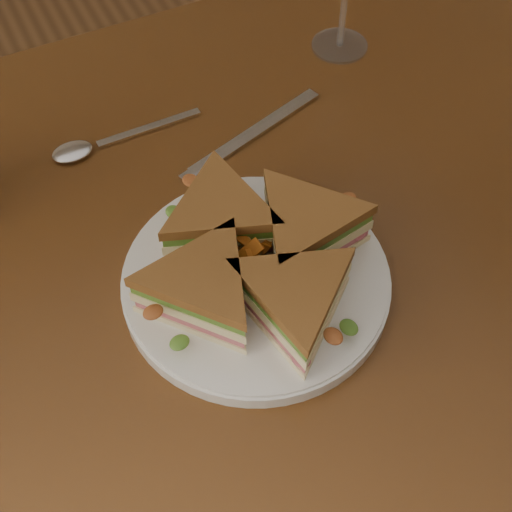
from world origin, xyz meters
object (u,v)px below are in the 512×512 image
at_px(table, 265,271).
at_px(plate, 256,281).
at_px(knife, 247,138).
at_px(sandwich_wedges, 256,259).
at_px(spoon, 91,146).

distance_m(table, plate, 0.14).
bearing_deg(table, knife, 74.04).
distance_m(sandwich_wedges, spoon, 0.28).
height_order(sandwich_wedges, spoon, sandwich_wedges).
bearing_deg(sandwich_wedges, plate, 0.00).
bearing_deg(table, sandwich_wedges, -123.55).
bearing_deg(knife, plate, -130.48).
relative_size(table, sandwich_wedges, 4.35).
relative_size(plate, knife, 1.28).
xyz_separation_m(plate, sandwich_wedges, (0.00, 0.00, 0.04)).
bearing_deg(sandwich_wedges, knife, 66.72).
bearing_deg(plate, table, 56.45).
distance_m(plate, sandwich_wedges, 0.04).
bearing_deg(plate, sandwich_wedges, 0.00).
bearing_deg(spoon, knife, -21.41).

